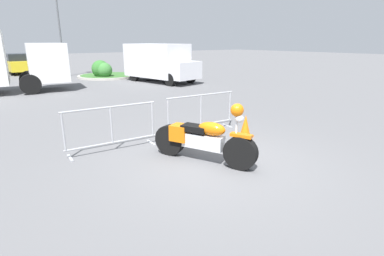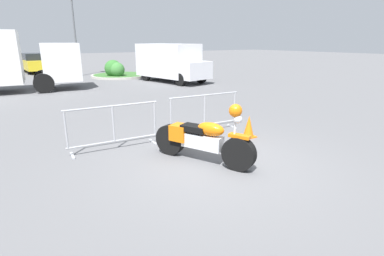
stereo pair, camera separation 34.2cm
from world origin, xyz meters
name	(u,v)px [view 1 (the left image)]	position (x,y,z in m)	size (l,w,h in m)	color
ground_plane	(215,162)	(0.00, 0.00, 0.00)	(120.00, 120.00, 0.00)	#5B5B5E
motorcycle	(203,139)	(-0.17, 0.21, 0.51)	(1.17, 2.23, 1.34)	black
crowd_barrier_near	(112,128)	(-1.48, 1.97, 0.55)	(2.18, 0.57, 1.07)	#9EA0A5
crowd_barrier_far	(201,113)	(1.14, 1.97, 0.55)	(2.18, 0.57, 1.07)	#9EA0A5
delivery_van	(159,62)	(5.64, 12.00, 1.24)	(2.93, 5.29, 2.31)	silver
parked_car_yellow	(19,63)	(-0.74, 23.00, 0.78)	(2.13, 4.62, 1.53)	yellow
planter_island	(105,73)	(3.66, 16.11, 0.34)	(4.13, 4.13, 1.22)	#ADA89E
traffic_cone	(245,126)	(1.84, 0.92, 0.29)	(0.34, 0.34, 0.59)	orange
street_lamp	(59,22)	(1.54, 18.42, 3.71)	(0.36, 0.70, 5.68)	#595B60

